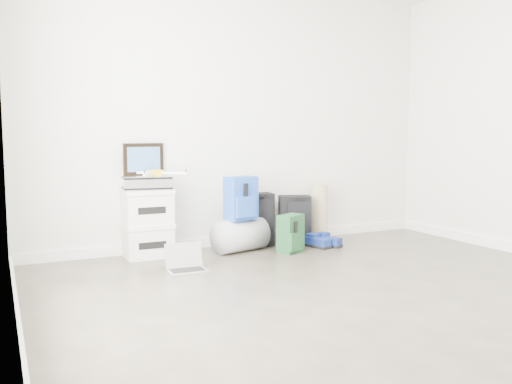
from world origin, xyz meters
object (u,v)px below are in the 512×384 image
duffel_bag (240,235)px  carry_on (295,220)px  large_suitcase (256,220)px  briefcase (147,182)px  boxes_stack (148,223)px  laptop (186,264)px

duffel_bag → carry_on: size_ratio=1.02×
duffel_bag → large_suitcase: (0.25, 0.16, 0.12)m
briefcase → large_suitcase: size_ratio=0.78×
boxes_stack → laptop: size_ratio=1.94×
boxes_stack → carry_on: bearing=-1.6°
large_suitcase → laptop: 1.21m
duffel_bag → briefcase: bearing=155.7°
boxes_stack → laptop: 0.74m
boxes_stack → laptop: (0.15, -0.67, -0.27)m
briefcase → carry_on: briefcase is taller
boxes_stack → briefcase: bearing=-89.5°
boxes_stack → laptop: bearing=-76.5°
briefcase → large_suitcase: 1.22m
large_suitcase → carry_on: size_ratio=1.08×
boxes_stack → large_suitcase: size_ratio=1.17×
boxes_stack → briefcase: size_ratio=1.51×
duffel_bag → laptop: bearing=-159.3°
carry_on → laptop: bearing=-136.5°
duffel_bag → laptop: (-0.73, -0.50, -0.11)m
large_suitcase → laptop: size_ratio=1.66×
laptop → boxes_stack: bearing=105.9°
duffel_bag → carry_on: bearing=-4.9°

